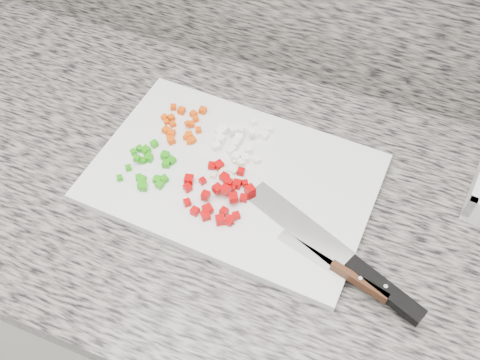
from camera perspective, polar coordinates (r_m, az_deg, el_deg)
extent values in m
cube|color=beige|center=(1.28, -0.47, -13.35)|extent=(3.92, 0.62, 0.86)
cube|color=slate|center=(0.89, -0.66, -1.67)|extent=(3.96, 0.64, 0.04)
cube|color=silver|center=(0.88, -0.73, 0.28)|extent=(0.46, 0.32, 0.01)
cube|color=#DD4604|center=(0.92, -7.47, 4.60)|extent=(0.01, 0.01, 0.01)
cube|color=#DD4604|center=(0.97, -7.12, 7.71)|extent=(0.01, 0.01, 0.01)
cube|color=#DD4604|center=(0.96, -8.04, 6.63)|extent=(0.01, 0.01, 0.01)
cube|color=#DD4604|center=(0.93, -5.66, 6.01)|extent=(0.01, 0.01, 0.01)
cube|color=#DD4604|center=(0.95, -7.35, 6.60)|extent=(0.02, 0.02, 0.01)
cube|color=#DD4604|center=(0.91, -5.40, 4.14)|extent=(0.01, 0.01, 0.01)
cube|color=#DD4604|center=(0.92, -7.35, 4.20)|extent=(0.02, 0.02, 0.01)
cube|color=#DD4604|center=(0.93, -4.46, 5.33)|extent=(0.01, 0.01, 0.01)
cube|color=#DD4604|center=(0.94, -7.19, 5.95)|extent=(0.01, 0.01, 0.01)
cube|color=#DD4604|center=(0.95, -4.76, 6.52)|extent=(0.01, 0.01, 0.01)
cube|color=#DD4604|center=(0.92, -5.47, 4.75)|extent=(0.02, 0.02, 0.01)
cube|color=#DD4604|center=(0.96, -6.26, 7.36)|extent=(0.01, 0.01, 0.01)
cube|color=#DD4604|center=(0.95, -4.99, 7.02)|extent=(0.01, 0.01, 0.01)
cube|color=#DD4604|center=(0.96, -3.99, 7.43)|extent=(0.01, 0.01, 0.01)
cube|color=#DD4604|center=(0.94, -5.24, 5.95)|extent=(0.02, 0.02, 0.01)
cube|color=#DD4604|center=(0.93, -7.32, 4.97)|extent=(0.01, 0.01, 0.01)
cube|color=#DD4604|center=(0.92, -5.61, 4.60)|extent=(0.01, 0.01, 0.01)
cube|color=#DD4604|center=(0.91, -5.11, 4.30)|extent=(0.01, 0.01, 0.01)
cube|color=#DD4604|center=(0.93, -7.86, 5.28)|extent=(0.01, 0.01, 0.01)
cube|color=#DD4604|center=(0.95, -7.86, 6.17)|extent=(0.01, 0.01, 0.01)
cube|color=white|center=(0.91, -2.26, 4.35)|extent=(0.02, 0.02, 0.01)
cube|color=white|center=(0.90, -2.56, 3.63)|extent=(0.02, 0.02, 0.01)
cube|color=white|center=(0.89, -1.03, 3.12)|extent=(0.01, 0.01, 0.01)
cube|color=white|center=(0.88, -0.42, 2.48)|extent=(0.01, 0.01, 0.01)
cube|color=white|center=(0.91, -0.70, 5.43)|extent=(0.02, 0.02, 0.01)
cube|color=white|center=(0.88, 0.51, 2.31)|extent=(0.02, 0.02, 0.01)
cube|color=white|center=(0.92, -1.66, 5.43)|extent=(0.02, 0.02, 0.01)
cube|color=white|center=(0.93, -2.05, 5.49)|extent=(0.02, 0.02, 0.01)
cube|color=white|center=(0.90, -0.50, 3.95)|extent=(0.01, 0.01, 0.01)
cube|color=white|center=(0.88, 0.10, 1.90)|extent=(0.02, 0.02, 0.01)
cube|color=white|center=(0.91, -0.15, 4.46)|extent=(0.02, 0.02, 0.01)
cube|color=white|center=(0.92, 2.63, 4.80)|extent=(0.02, 0.02, 0.01)
cube|color=white|center=(0.93, 3.08, 5.44)|extent=(0.02, 0.02, 0.01)
cube|color=white|center=(0.91, 0.12, 5.44)|extent=(0.01, 0.01, 0.01)
cube|color=white|center=(0.94, 1.43, 6.27)|extent=(0.02, 0.02, 0.01)
cube|color=white|center=(0.90, 0.91, 3.26)|extent=(0.02, 0.02, 0.01)
cube|color=white|center=(0.92, -2.13, 5.09)|extent=(0.02, 0.02, 0.01)
cube|color=white|center=(0.90, -0.86, 3.31)|extent=(0.01, 0.01, 0.01)
cube|color=white|center=(0.91, -2.03, 4.36)|extent=(0.01, 0.01, 0.01)
cube|color=white|center=(0.91, 1.28, 5.02)|extent=(0.01, 0.01, 0.01)
cube|color=white|center=(0.91, -0.22, 4.29)|extent=(0.01, 0.01, 0.01)
cube|color=white|center=(0.88, 1.80, 2.16)|extent=(0.02, 0.02, 0.01)
cube|color=#22940D|center=(0.87, -10.37, 0.12)|extent=(0.01, 0.01, 0.01)
cube|color=#22940D|center=(0.87, -8.11, 0.13)|extent=(0.02, 0.02, 0.01)
cube|color=#22940D|center=(0.89, -10.96, 2.29)|extent=(0.01, 0.01, 0.01)
cube|color=#22940D|center=(0.87, -10.46, -0.20)|extent=(0.02, 0.02, 0.01)
cube|color=#22940D|center=(0.88, -12.71, 0.23)|extent=(0.01, 0.01, 0.01)
cube|color=#22940D|center=(0.89, -11.82, 1.28)|extent=(0.01, 0.01, 0.01)
cube|color=#22940D|center=(0.86, -8.58, -0.52)|extent=(0.01, 0.01, 0.01)
cube|color=#22940D|center=(0.88, -10.74, 0.29)|extent=(0.01, 0.01, 0.01)
cube|color=#22940D|center=(0.89, -7.29, 2.12)|extent=(0.01, 0.01, 0.01)
cube|color=#22940D|center=(0.92, -9.13, 3.83)|extent=(0.01, 0.01, 0.01)
cube|color=#22940D|center=(0.86, -10.41, -0.48)|extent=(0.02, 0.02, 0.01)
cube|color=#22940D|center=(0.90, -10.34, 2.08)|extent=(0.01, 0.01, 0.01)
cube|color=#22940D|center=(0.91, -11.30, 2.96)|extent=(0.01, 0.01, 0.01)
cube|color=#22940D|center=(0.90, -9.85, 2.75)|extent=(0.01, 0.01, 0.01)
cube|color=#22940D|center=(0.87, -8.80, 0.05)|extent=(0.01, 0.01, 0.01)
cube|color=#22940D|center=(0.87, -8.81, 0.05)|extent=(0.01, 0.01, 0.01)
cube|color=#22940D|center=(0.91, -10.66, 3.33)|extent=(0.01, 0.01, 0.01)
cube|color=#22940D|center=(0.86, -10.28, -0.72)|extent=(0.01, 0.01, 0.01)
cube|color=#22940D|center=(0.91, -10.01, 3.16)|extent=(0.02, 0.02, 0.01)
cube|color=#22940D|center=(0.90, -7.99, 2.60)|extent=(0.01, 0.01, 0.01)
cube|color=#22940D|center=(0.90, -9.68, 2.32)|extent=(0.01, 0.01, 0.01)
cube|color=#22940D|center=(0.88, -7.89, 1.72)|extent=(0.01, 0.01, 0.01)
cube|color=#AF0203|center=(0.83, -2.41, -0.95)|extent=(0.02, 0.02, 0.01)
cube|color=#AF0203|center=(0.85, -5.60, -0.82)|extent=(0.02, 0.02, 0.01)
cube|color=#AF0203|center=(0.84, 1.07, -1.09)|extent=(0.02, 0.02, 0.01)
cube|color=#AF0203|center=(0.85, -1.47, 0.00)|extent=(0.01, 0.01, 0.01)
cube|color=#AF0203|center=(0.81, -2.15, -4.27)|extent=(0.02, 0.02, 0.01)
cube|color=#AF0203|center=(0.83, -5.66, -2.41)|extent=(0.02, 0.02, 0.01)
cube|color=#AF0203|center=(0.84, -1.23, -0.24)|extent=(0.01, 0.01, 0.01)
cube|color=#AF0203|center=(0.81, -1.21, -4.42)|extent=(0.01, 0.01, 0.01)
cube|color=#AF0203|center=(0.85, 0.53, -0.35)|extent=(0.01, 0.01, 0.01)
cube|color=#AF0203|center=(0.86, -5.45, 0.06)|extent=(0.02, 0.02, 0.01)
cube|color=#AF0203|center=(0.83, -1.58, -1.05)|extent=(0.02, 0.02, 0.01)
cube|color=#AF0203|center=(0.86, -4.01, -0.11)|extent=(0.01, 0.01, 0.01)
cube|color=#AF0203|center=(0.87, -3.02, 1.55)|extent=(0.01, 0.01, 0.01)
cube|color=#AF0203|center=(0.82, -4.84, -3.33)|extent=(0.01, 0.01, 0.01)
cube|color=#AF0203|center=(0.82, -3.48, -3.13)|extent=(0.02, 0.02, 0.01)
cube|color=#AF0203|center=(0.81, -0.98, -4.22)|extent=(0.01, 0.01, 0.01)
cube|color=#AF0203|center=(0.82, -0.72, -1.89)|extent=(0.02, 0.02, 0.01)
cube|color=#AF0203|center=(0.86, -1.67, 0.32)|extent=(0.02, 0.02, 0.01)
cube|color=#AF0203|center=(0.82, -0.41, -3.80)|extent=(0.02, 0.02, 0.01)
cube|color=#AF0203|center=(0.87, 0.10, 0.90)|extent=(0.01, 0.01, 0.01)
cube|color=#AF0203|center=(0.85, -5.62, -0.82)|extent=(0.02, 0.02, 0.01)
cube|color=#AF0203|center=(0.85, -0.32, -0.45)|extent=(0.01, 0.01, 0.01)
cube|color=#AF0203|center=(0.85, -0.93, -0.76)|extent=(0.02, 0.02, 0.01)
cube|color=#AF0203|center=(0.87, -2.25, 1.56)|extent=(0.02, 0.02, 0.01)
cube|color=#AF0203|center=(0.82, -3.70, -3.79)|extent=(0.02, 0.02, 0.01)
cube|color=#AF0203|center=(0.82, -1.71, -3.38)|extent=(0.01, 0.01, 0.01)
cube|color=#AF0203|center=(0.84, -3.77, -1.71)|extent=(0.01, 0.01, 0.01)
cube|color=#AF0203|center=(0.83, -3.69, -1.61)|extent=(0.01, 0.01, 0.01)
cube|color=#AF0203|center=(0.84, 0.38, -1.92)|extent=(0.01, 0.01, 0.01)
cube|color=beige|center=(0.86, -1.47, 0.23)|extent=(0.01, 0.01, 0.01)
cube|color=beige|center=(0.86, -2.87, 0.51)|extent=(0.01, 0.01, 0.01)
cube|color=beige|center=(0.87, -1.64, 0.63)|extent=(0.01, 0.01, 0.01)
cube|color=beige|center=(0.87, -1.87, 1.19)|extent=(0.01, 0.01, 0.01)
cube|color=beige|center=(0.86, -0.30, -0.06)|extent=(0.01, 0.01, 0.01)
cube|color=beige|center=(0.87, -1.58, 0.99)|extent=(0.01, 0.01, 0.01)
cube|color=beige|center=(0.87, -1.96, 0.70)|extent=(0.01, 0.01, 0.01)
cube|color=beige|center=(0.87, -0.63, 0.94)|extent=(0.01, 0.01, 0.01)
cube|color=beige|center=(0.88, -0.58, 2.03)|extent=(0.01, 0.01, 0.01)
cube|color=beige|center=(0.86, -1.73, 0.07)|extent=(0.01, 0.01, 0.01)
cube|color=silver|center=(0.82, 6.26, -4.77)|extent=(0.19, 0.11, 0.00)
cube|color=black|center=(0.78, 15.12, -11.21)|extent=(0.12, 0.07, 0.02)
cylinder|color=silver|center=(0.77, 15.26, -10.92)|extent=(0.01, 0.01, 0.00)
cube|color=silver|center=(0.80, 6.95, -7.43)|extent=(0.09, 0.04, 0.00)
cube|color=#411E10|center=(0.78, 12.59, -10.52)|extent=(0.09, 0.03, 0.02)
cylinder|color=silver|center=(0.77, 12.70, -10.22)|extent=(0.01, 0.01, 0.00)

